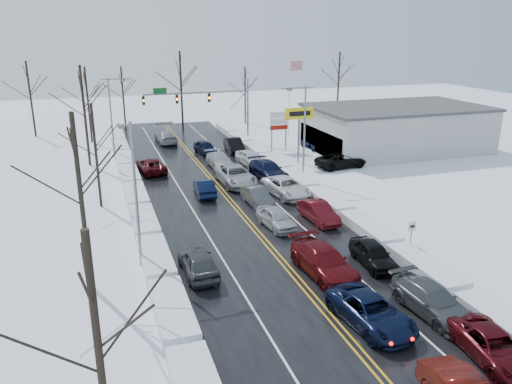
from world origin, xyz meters
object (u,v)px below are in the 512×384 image
object	(u,v)px
traffic_signal_mast	(209,101)
tires_plus_sign	(299,117)
dealership_building	(396,128)
flagpole	(291,92)
oncoming_car_0	(205,195)

from	to	relation	value
traffic_signal_mast	tires_plus_sign	world-z (taller)	traffic_signal_mast
tires_plus_sign	dealership_building	world-z (taller)	tires_plus_sign
tires_plus_sign	traffic_signal_mast	bearing A→B (deg)	120.46
traffic_signal_mast	tires_plus_sign	xyz separation A→B (m)	(7.05, -12.00, -0.49)
flagpole	oncoming_car_0	xyz separation A→B (m)	(-16.90, -21.83, -5.93)
traffic_signal_mast	dealership_building	world-z (taller)	traffic_signal_mast
tires_plus_sign	oncoming_car_0	bearing A→B (deg)	-147.40
flagpole	oncoming_car_0	size ratio (longest dim) A/B	2.30
traffic_signal_mast	flagpole	world-z (taller)	flagpole
traffic_signal_mast	oncoming_car_0	world-z (taller)	traffic_signal_mast
traffic_signal_mast	flagpole	distance (m)	11.90
dealership_building	traffic_signal_mast	bearing A→B (deg)	154.05
traffic_signal_mast	oncoming_car_0	distance (m)	21.20
flagpole	dealership_building	distance (m)	15.24
traffic_signal_mast	flagpole	bearing A→B (deg)	9.73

